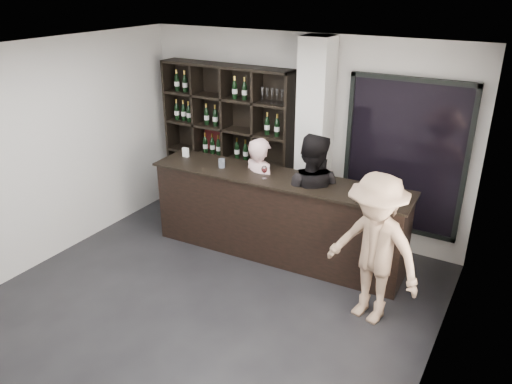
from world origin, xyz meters
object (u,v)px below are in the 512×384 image
Objects in this scene: taster_black at (310,200)px; taster_pink at (260,194)px; wine_shelf at (228,143)px; tasting_counter at (277,217)px; customer at (374,250)px.

taster_pink is at bearing -9.48° from taster_black.
wine_shelf is 1.48× the size of taster_pink.
taster_black reaches higher than tasting_counter.
wine_shelf reaches higher than taster_pink.
customer is (1.12, -0.80, -0.02)m from taster_black.
taster_black is (0.44, 0.10, 0.31)m from tasting_counter.
tasting_counter is 0.40m from taster_pink.
customer is (1.56, -0.70, 0.29)m from tasting_counter.
customer reaches higher than taster_pink.
taster_pink is 2.04m from customer.
customer reaches higher than tasting_counter.
tasting_counter is 1.97× the size of taster_black.
customer is at bearing -26.60° from tasting_counter.
taster_black reaches higher than customer.
tasting_counter is at bearing -178.83° from taster_pink.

